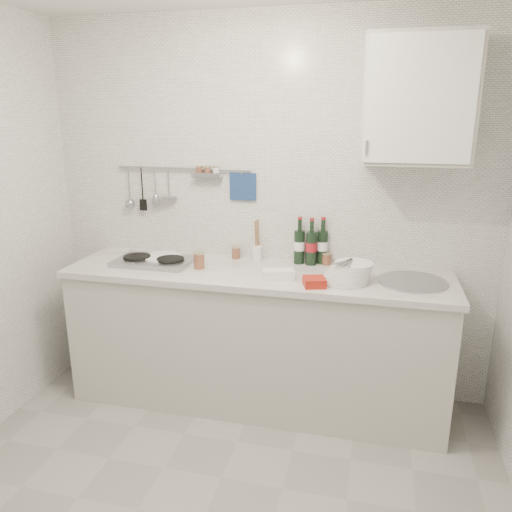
{
  "coord_description": "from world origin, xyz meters",
  "views": [
    {
      "loc": [
        0.71,
        -1.82,
        1.89
      ],
      "look_at": [
        0.05,
        0.9,
        1.08
      ],
      "focal_mm": 35.0,
      "sensor_mm": 36.0,
      "label": 1
    }
  ],
  "objects_px": {
    "wall_cabinet": "(418,100)",
    "wine_bottles": "(311,241)",
    "plate_stack_hob": "(161,259)",
    "utensil_crock": "(257,251)",
    "plate_stack_sink": "(349,273)"
  },
  "relations": [
    {
      "from": "wall_cabinet",
      "to": "wine_bottles",
      "type": "relative_size",
      "value": 2.26
    },
    {
      "from": "wall_cabinet",
      "to": "plate_stack_sink",
      "type": "distance_m",
      "value": 1.04
    },
    {
      "from": "plate_stack_sink",
      "to": "utensil_crock",
      "type": "bearing_deg",
      "value": 155.43
    },
    {
      "from": "utensil_crock",
      "to": "wine_bottles",
      "type": "bearing_deg",
      "value": 3.43
    },
    {
      "from": "utensil_crock",
      "to": "plate_stack_hob",
      "type": "bearing_deg",
      "value": -164.68
    },
    {
      "from": "plate_stack_hob",
      "to": "plate_stack_sink",
      "type": "bearing_deg",
      "value": -5.44
    },
    {
      "from": "plate_stack_hob",
      "to": "utensil_crock",
      "type": "relative_size",
      "value": 0.95
    },
    {
      "from": "wall_cabinet",
      "to": "plate_stack_hob",
      "type": "bearing_deg",
      "value": -177.44
    },
    {
      "from": "wall_cabinet",
      "to": "wine_bottles",
      "type": "bearing_deg",
      "value": 168.35
    },
    {
      "from": "plate_stack_hob",
      "to": "utensil_crock",
      "type": "xyz_separation_m",
      "value": [
        0.62,
        0.17,
        0.05
      ]
    },
    {
      "from": "plate_stack_hob",
      "to": "wine_bottles",
      "type": "relative_size",
      "value": 0.88
    },
    {
      "from": "plate_stack_hob",
      "to": "plate_stack_sink",
      "type": "distance_m",
      "value": 1.26
    },
    {
      "from": "plate_stack_hob",
      "to": "utensil_crock",
      "type": "bearing_deg",
      "value": 15.32
    },
    {
      "from": "wall_cabinet",
      "to": "wine_bottles",
      "type": "xyz_separation_m",
      "value": [
        -0.59,
        0.12,
        -0.87
      ]
    },
    {
      "from": "plate_stack_sink",
      "to": "wall_cabinet",
      "type": "bearing_deg",
      "value": 30.73
    }
  ]
}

